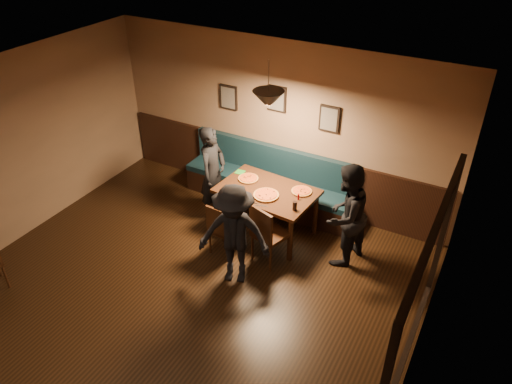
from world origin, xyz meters
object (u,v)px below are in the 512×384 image
at_px(diner_left, 213,173).
at_px(diner_front, 234,235).
at_px(diner_right, 345,215).
at_px(soda_glass, 295,206).
at_px(dining_table, 267,211).
at_px(chair_near_right, 271,233).
at_px(chair_near_left, 225,228).
at_px(booth_bench, 268,179).
at_px(tabasco_bottle, 298,196).

distance_m(diner_left, diner_front, 1.64).
relative_size(diner_right, soda_glass, 11.63).
relative_size(diner_front, soda_glass, 11.17).
height_order(dining_table, diner_right, diner_right).
bearing_deg(chair_near_right, diner_left, 174.00).
bearing_deg(chair_near_right, diner_right, 47.17).
height_order(dining_table, chair_near_right, chair_near_right).
height_order(chair_near_left, diner_right, diner_right).
xyz_separation_m(chair_near_left, diner_front, (0.44, -0.45, 0.33)).
bearing_deg(chair_near_right, diner_front, -94.75).
height_order(booth_bench, soda_glass, booth_bench).
bearing_deg(chair_near_right, tabasco_bottle, 92.00).
xyz_separation_m(chair_near_right, diner_left, (-1.37, 0.61, 0.30)).
bearing_deg(dining_table, booth_bench, 120.97).
bearing_deg(diner_left, soda_glass, -103.33).
bearing_deg(diner_front, chair_near_right, 48.83).
xyz_separation_m(chair_near_right, diner_front, (-0.25, -0.60, 0.27)).
bearing_deg(diner_left, dining_table, -94.10).
distance_m(booth_bench, diner_right, 1.83).
distance_m(chair_near_left, diner_right, 1.77).
relative_size(chair_near_left, soda_glass, 6.35).
distance_m(diner_left, tabasco_bottle, 1.53).
xyz_separation_m(soda_glass, tabasco_bottle, (-0.06, 0.26, -0.01)).
xyz_separation_m(chair_near_left, diner_right, (1.60, 0.66, 0.36)).
relative_size(chair_near_left, diner_left, 0.54).
bearing_deg(diner_right, chair_near_right, -45.17).
height_order(chair_near_left, diner_front, diner_front).
bearing_deg(diner_front, diner_right, 25.08).
height_order(diner_right, tabasco_bottle, diner_right).
relative_size(dining_table, chair_near_left, 1.70).
xyz_separation_m(chair_near_right, soda_glass, (0.23, 0.31, 0.36)).
distance_m(chair_near_left, soda_glass, 1.10).
height_order(booth_bench, dining_table, booth_bench).
bearing_deg(chair_near_right, dining_table, 140.08).
bearing_deg(diner_right, diner_front, -30.85).
relative_size(diner_left, tabasco_bottle, 13.89).
xyz_separation_m(diner_left, diner_front, (1.12, -1.20, -0.03)).
bearing_deg(diner_front, soda_glass, 43.75).
distance_m(chair_near_right, diner_right, 1.09).
height_order(chair_near_left, diner_left, diner_left).
bearing_deg(chair_near_left, soda_glass, 29.88).
height_order(diner_right, diner_front, diner_right).
bearing_deg(tabasco_bottle, diner_right, -4.29).
bearing_deg(soda_glass, chair_near_left, -153.61).
bearing_deg(chair_near_left, booth_bench, 94.62).
xyz_separation_m(diner_front, tabasco_bottle, (0.41, 1.16, 0.08)).
bearing_deg(chair_near_right, chair_near_left, -150.01).
xyz_separation_m(booth_bench, tabasco_bottle, (0.88, -0.72, 0.35)).
xyz_separation_m(booth_bench, diner_left, (-0.65, -0.68, 0.30)).
height_order(diner_front, tabasco_bottle, diner_front).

